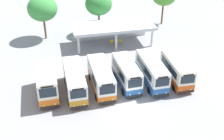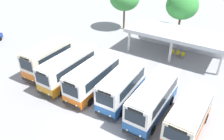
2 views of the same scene
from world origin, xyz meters
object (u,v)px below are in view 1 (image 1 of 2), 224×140
city_bus_middle_cream (101,77)px  city_bus_second_in_row (75,80)px  city_bus_nearest_orange (47,82)px  waiting_chair_end_by_column (112,42)px  waiting_chair_second_from_end (116,41)px  city_bus_fourth_amber (126,73)px  waiting_chair_middle_seat (120,41)px  city_bus_far_end_green (177,70)px  city_bus_fifth_blue (152,71)px

city_bus_middle_cream → city_bus_second_in_row: bearing=-178.0°
city_bus_nearest_orange → city_bus_second_in_row: (3.35, -0.20, -0.13)m
waiting_chair_end_by_column → waiting_chair_second_from_end: size_ratio=1.00×
city_bus_second_in_row → city_bus_fourth_amber: bearing=1.4°
city_bus_nearest_orange → waiting_chair_middle_seat: size_ratio=7.67×
city_bus_second_in_row → city_bus_far_end_green: 13.40m
city_bus_fifth_blue → waiting_chair_middle_seat: bearing=94.7°
city_bus_fourth_amber → waiting_chair_second_from_end: bearing=82.6°
city_bus_nearest_orange → waiting_chair_end_by_column: 16.42m
city_bus_second_in_row → city_bus_fourth_amber: size_ratio=1.14×
city_bus_fourth_amber → waiting_chair_second_from_end: (1.59, 12.26, -1.31)m
city_bus_fifth_blue → city_bus_fourth_amber: bearing=176.3°
city_bus_fifth_blue → city_bus_far_end_green: size_ratio=1.12×
waiting_chair_second_from_end → city_bus_fourth_amber: bearing=-97.4°
city_bus_second_in_row → city_bus_far_end_green: bearing=-2.1°
city_bus_fourth_amber → waiting_chair_end_by_column: 12.34m
city_bus_fourth_amber → waiting_chair_middle_seat: 12.49m
waiting_chair_end_by_column → city_bus_second_in_row: bearing=-121.3°
city_bus_middle_cream → waiting_chair_second_from_end: city_bus_middle_cream is taller
city_bus_fourth_amber → waiting_chair_middle_seat: size_ratio=7.93×
city_bus_second_in_row → waiting_chair_second_from_end: 14.99m
city_bus_nearest_orange → city_bus_far_end_green: 16.75m
waiting_chair_end_by_column → city_bus_fourth_amber: bearing=-94.0°
city_bus_middle_cream → city_bus_far_end_green: 10.06m
waiting_chair_end_by_column → city_bus_far_end_green: bearing=-65.6°
city_bus_nearest_orange → waiting_chair_second_from_end: bearing=46.4°
city_bus_second_in_row → waiting_chair_end_by_column: 14.58m
city_bus_far_end_green → waiting_chair_middle_seat: bearing=108.8°
waiting_chair_middle_seat → city_bus_second_in_row: bearing=-126.1°
city_bus_fourth_amber → city_bus_far_end_green: bearing=-5.6°
city_bus_middle_cream → city_bus_far_end_green: city_bus_far_end_green is taller
city_bus_nearest_orange → city_bus_middle_cream: (6.69, -0.09, -0.16)m
city_bus_far_end_green → waiting_chair_end_by_column: city_bus_far_end_green is taller
city_bus_fifth_blue → waiting_chair_second_from_end: 12.67m
city_bus_far_end_green → waiting_chair_end_by_column: 14.22m
city_bus_far_end_green → waiting_chair_second_from_end: size_ratio=7.80×
city_bus_nearest_orange → city_bus_middle_cream: size_ratio=0.87×
waiting_chair_second_from_end → city_bus_second_in_row: bearing=-123.7°
waiting_chair_second_from_end → waiting_chair_middle_seat: bearing=-4.6°
city_bus_second_in_row → city_bus_fifth_blue: size_ratio=1.03×
city_bus_fifth_blue → city_bus_far_end_green: (3.35, -0.44, -0.05)m
city_bus_fifth_blue → city_bus_nearest_orange: bearing=178.9°
city_bus_fourth_amber → waiting_chair_second_from_end: 12.43m
city_bus_nearest_orange → waiting_chair_middle_seat: 17.41m
city_bus_far_end_green → waiting_chair_end_by_column: (-5.85, 12.90, -1.26)m
city_bus_middle_cream → city_bus_far_end_green: size_ratio=1.14×
city_bus_second_in_row → city_bus_far_end_green: (13.39, -0.49, -0.03)m
city_bus_second_in_row → city_bus_middle_cream: size_ratio=1.02×
city_bus_fourth_amber → city_bus_nearest_orange: bearing=179.8°
city_bus_middle_cream → city_bus_fourth_amber: bearing=0.9°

